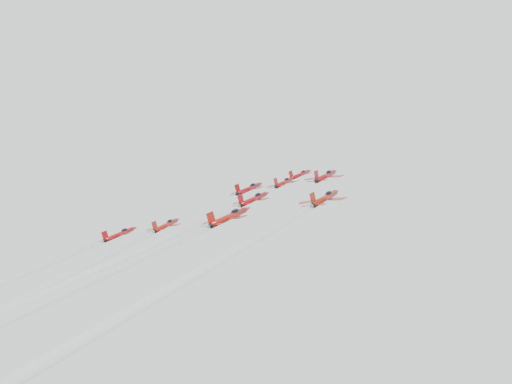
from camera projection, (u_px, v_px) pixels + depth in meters
The scene contains 8 objects.
jet_lead at pixel (300, 174), 156.18m from camera, with size 8.64×11.26×6.47m.
jet_row2_left at pixel (249, 188), 153.84m from camera, with size 10.61×13.83×7.95m.
jet_row2_center at pixel (284, 182), 146.99m from camera, with size 9.23×12.02×6.91m.
jet_row2_right at pixel (326, 176), 138.08m from camera, with size 10.32×13.45×7.73m.
jet_center at pixel (109, 269), 89.34m from camera, with size 9.76×94.52×49.74m.
jet_rear_left at pixel (3, 298), 88.15m from camera, with size 8.55×82.86×43.60m.
jet_rear_right at pixel (11, 326), 68.59m from camera, with size 10.50×101.72×53.53m.
jet_rear_farright at pixel (175, 291), 65.37m from camera, with size 9.48×91.84×48.33m.
Camera 1 is at (69.40, -106.49, 111.87)m, focal length 40.00 mm.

